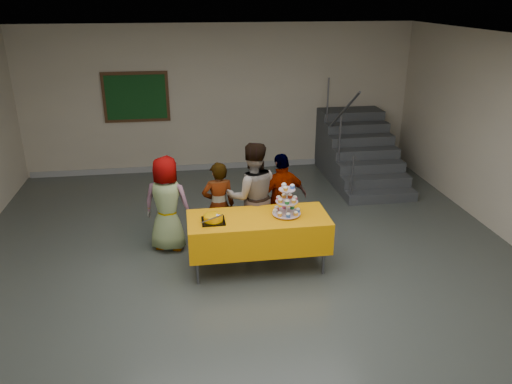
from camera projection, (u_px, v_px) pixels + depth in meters
room_shell at (258, 132)px, 5.44m from camera, size 10.00×10.04×3.02m
bake_table at (258, 232)px, 6.70m from camera, size 1.88×0.78×0.77m
cupcake_stand at (287, 204)px, 6.62m from camera, size 0.38×0.38×0.44m
bear_cake at (213, 218)px, 6.47m from camera, size 0.32×0.36×0.12m
schoolchild_a at (167, 204)px, 7.18m from camera, size 0.80×0.64×1.42m
schoolchild_b at (219, 206)px, 7.25m from camera, size 0.51×0.36×1.32m
schoolchild_c at (253, 196)px, 7.20m from camera, size 0.79×0.62×1.61m
schoolchild_d at (282, 199)px, 7.38m from camera, size 0.89×0.57×1.40m
staircase at (357, 153)px, 10.20m from camera, size 1.30×2.40×2.04m
noticeboard at (136, 97)px, 9.94m from camera, size 1.30×0.05×1.00m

